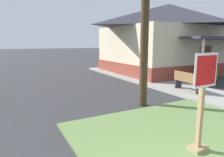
% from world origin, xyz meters
% --- Properties ---
extents(grass_corner_patch, '(5.18, 5.80, 0.08)m').
position_xyz_m(grass_corner_patch, '(1.89, 1.67, 0.04)').
color(grass_corner_patch, '#668447').
rests_on(grass_corner_patch, ground).
extents(sidewalk_strip, '(2.20, 18.26, 0.12)m').
position_xyz_m(sidewalk_strip, '(5.68, 6.24, 0.06)').
color(sidewalk_strip, '#9E9B93').
rests_on(sidewalk_strip, ground).
extents(stop_sign, '(0.66, 0.29, 2.00)m').
position_xyz_m(stop_sign, '(1.54, 1.79, 1.02)').
color(stop_sign, '#A3845B').
rests_on(stop_sign, grass_corner_patch).
extents(street_bench, '(0.54, 1.50, 0.85)m').
position_xyz_m(street_bench, '(5.35, 5.48, 0.58)').
color(street_bench, brown).
rests_on(street_bench, sidewalk_strip).
extents(corner_house, '(8.95, 8.51, 5.11)m').
position_xyz_m(corner_house, '(9.35, 11.13, 2.62)').
color(corner_house, brown).
rests_on(corner_house, ground).
extents(shrub_near_porch, '(1.24, 1.24, 0.98)m').
position_xyz_m(shrub_near_porch, '(7.78, 6.42, 0.49)').
color(shrub_near_porch, '#317433').
rests_on(shrub_near_porch, ground).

